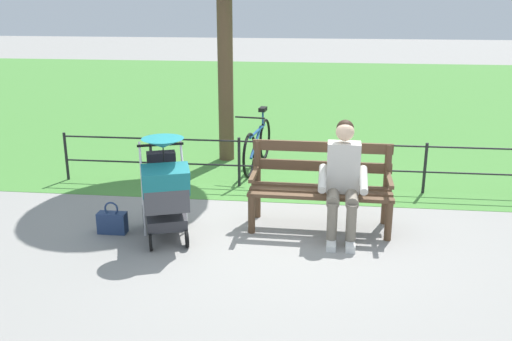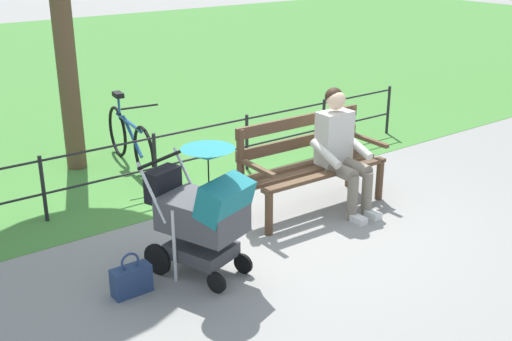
% 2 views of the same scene
% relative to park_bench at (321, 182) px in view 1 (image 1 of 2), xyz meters
% --- Properties ---
extents(ground_plane, '(60.00, 60.00, 0.00)m').
position_rel_park_bench_xyz_m(ground_plane, '(0.50, 0.12, -0.53)').
color(ground_plane, gray).
extents(grass_lawn, '(40.00, 16.00, 0.01)m').
position_rel_park_bench_xyz_m(grass_lawn, '(0.50, -8.68, -0.52)').
color(grass_lawn, '#478438').
rests_on(grass_lawn, ground).
extents(park_bench, '(1.61, 0.63, 0.96)m').
position_rel_park_bench_xyz_m(park_bench, '(0.00, 0.00, 0.00)').
color(park_bench, brown).
rests_on(park_bench, ground).
extents(person_on_bench, '(0.54, 0.74, 1.28)m').
position_rel_park_bench_xyz_m(person_on_bench, '(-0.24, 0.22, 0.15)').
color(person_on_bench, slate).
rests_on(person_on_bench, ground).
extents(stroller, '(0.76, 0.99, 1.15)m').
position_rel_park_bench_xyz_m(stroller, '(1.66, 0.57, 0.07)').
color(stroller, black).
rests_on(stroller, ground).
extents(handbag, '(0.32, 0.14, 0.37)m').
position_rel_park_bench_xyz_m(handbag, '(2.31, 0.49, -0.40)').
color(handbag, navy).
rests_on(handbag, ground).
extents(park_fence, '(6.31, 0.04, 0.70)m').
position_rel_park_bench_xyz_m(park_fence, '(0.50, -1.28, -0.11)').
color(park_fence, black).
rests_on(park_fence, ground).
extents(bicycle, '(0.44, 1.65, 0.89)m').
position_rel_park_bench_xyz_m(bicycle, '(0.98, -2.22, -0.16)').
color(bicycle, black).
rests_on(bicycle, ground).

